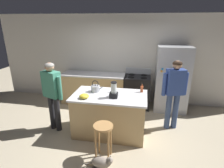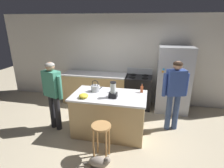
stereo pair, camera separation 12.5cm
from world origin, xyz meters
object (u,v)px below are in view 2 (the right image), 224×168
Objects in this scene: tea_kettle at (95,88)px; cat at (100,162)px; blender_appliance at (113,91)px; mixing_bowl at (84,96)px; bar_stool at (101,133)px; bottle_vinegar at (114,88)px; person_by_sink_right at (175,90)px; bottle_cooking_sauce at (142,89)px; stove_range at (138,91)px; kitchen_island at (109,114)px; person_by_island_left at (53,90)px; refrigerator at (173,80)px.

cat is at bearing -70.73° from tea_kettle.
cat is 1.88× the size of tea_kettle.
blender_appliance reaches higher than mixing_bowl.
bar_stool is 3.02× the size of bottle_vinegar.
tea_kettle is at bearing 112.21° from bar_stool.
person_by_sink_right is 7.76× the size of bottle_cooking_sauce.
tea_kettle reaches higher than stove_range.
kitchen_island is 0.85m from bar_stool.
person_by_island_left is 0.98× the size of person_by_sink_right.
refrigerator reaches higher than bottle_cooking_sauce.
cat is 2.20× the size of bottle_vinegar.
cat is at bearing -84.01° from bar_stool.
kitchen_island is at bearing 93.80° from cat.
stove_range is at bearing 41.14° from person_by_island_left.
cat is at bearing -92.32° from blender_appliance.
tea_kettle reaches higher than mixing_bowl.
blender_appliance is (-1.31, -0.58, 0.08)m from person_by_sink_right.
person_by_sink_right is 2.25m from cat.
kitchen_island is 7.56× the size of bottle_cooking_sauce.
mixing_bowl is at bearing -107.85° from tea_kettle.
person_by_sink_right is at bearing 21.09° from mixing_bowl.
person_by_island_left reaches higher than stove_range.
cat is 1.51× the size of blender_appliance.
stove_range is at bearing 79.82° from cat.
person_by_sink_right is at bearing 18.19° from kitchen_island.
stove_range is 4.81× the size of bottle_vinegar.
bottle_vinegar reaches higher than cat.
bar_stool is (-1.38, -1.32, -0.47)m from person_by_sink_right.
bottle_cooking_sauce is at bearing 35.49° from blender_appliance.
kitchen_island is 6.92× the size of bottle_vinegar.
blender_appliance reaches higher than bottle_cooking_sauce.
cat is 1.60m from tea_kettle.
stove_range is (-0.96, 0.02, -0.44)m from refrigerator.
tea_kettle is at bearing 72.15° from mixing_bowl.
person_by_island_left is at bearing -176.05° from kitchen_island.
bottle_cooking_sauce is at bearing -83.08° from stove_range.
person_by_sink_right reaches higher than tea_kettle.
stove_range is 1.48m from person_by_sink_right.
person_by_island_left is 5.98× the size of tea_kettle.
person_by_island_left is at bearing 179.17° from blender_appliance.
tea_kettle reaches higher than bottle_vinegar.
bottle_vinegar is (0.03, 1.04, 0.49)m from bar_stool.
mixing_bowl is at bearing -151.12° from kitchen_island.
bottle_cooking_sauce is (0.64, 1.15, 0.48)m from bar_stool.
cat is (-1.43, -2.59, -0.82)m from refrigerator.
stove_range is 1.80m from blender_appliance.
kitchen_island is 5.93× the size of tea_kettle.
refrigerator reaches higher than kitchen_island.
kitchen_island is at bearing -161.81° from person_by_sink_right.
bottle_cooking_sauce reaches higher than kitchen_island.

